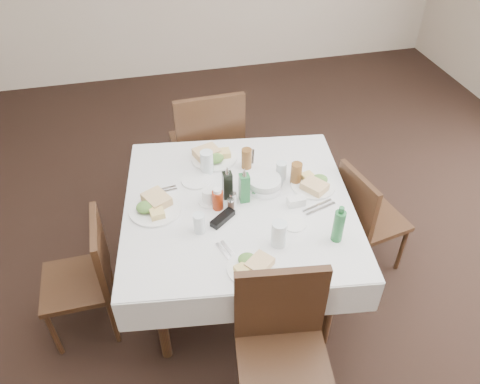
% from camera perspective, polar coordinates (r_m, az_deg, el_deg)
% --- Properties ---
extents(ground_plane, '(7.00, 7.00, 0.00)m').
position_cam_1_polar(ground_plane, '(3.19, 4.10, -13.15)').
color(ground_plane, black).
extents(room_shell, '(6.04, 7.04, 2.80)m').
position_cam_1_polar(room_shell, '(2.09, 6.36, 16.07)').
color(room_shell, beige).
rests_on(room_shell, ground).
extents(dining_table, '(1.48, 1.48, 0.76)m').
position_cam_1_polar(dining_table, '(2.77, -0.20, -2.49)').
color(dining_table, black).
rests_on(dining_table, ground).
extents(chair_north, '(0.51, 0.51, 1.04)m').
position_cam_1_polar(chair_north, '(3.50, -3.92, 5.95)').
color(chair_north, black).
rests_on(chair_north, ground).
extents(chair_south, '(0.50, 0.50, 0.94)m').
position_cam_1_polar(chair_south, '(2.39, 5.16, -17.87)').
color(chair_south, black).
rests_on(chair_south, ground).
extents(chair_east, '(0.46, 0.46, 0.82)m').
position_cam_1_polar(chair_east, '(3.17, 14.89, -2.70)').
color(chair_east, black).
rests_on(chair_east, ground).
extents(chair_west, '(0.40, 0.40, 0.83)m').
position_cam_1_polar(chair_west, '(2.86, -18.02, -9.29)').
color(chair_west, black).
rests_on(chair_west, ground).
extents(meal_north, '(0.30, 0.30, 0.07)m').
position_cam_1_polar(meal_north, '(3.03, -3.33, 4.42)').
color(meal_north, white).
rests_on(meal_north, dining_table).
extents(meal_south, '(0.25, 0.25, 0.05)m').
position_cam_1_polar(meal_south, '(2.35, 1.50, -8.92)').
color(meal_south, white).
rests_on(meal_south, dining_table).
extents(meal_east, '(0.27, 0.27, 0.06)m').
position_cam_1_polar(meal_east, '(2.84, 9.03, 0.99)').
color(meal_east, white).
rests_on(meal_east, dining_table).
extents(meal_west, '(0.30, 0.30, 0.06)m').
position_cam_1_polar(meal_west, '(2.69, -10.43, -1.70)').
color(meal_west, white).
rests_on(meal_west, dining_table).
extents(side_plate_a, '(0.18, 0.18, 0.01)m').
position_cam_1_polar(side_plate_a, '(2.87, -5.38, 1.46)').
color(side_plate_a, white).
rests_on(side_plate_a, dining_table).
extents(side_plate_b, '(0.14, 0.14, 0.01)m').
position_cam_1_polar(side_plate_b, '(2.59, 6.61, -3.80)').
color(side_plate_b, white).
rests_on(side_plate_b, dining_table).
extents(water_n, '(0.08, 0.08, 0.15)m').
position_cam_1_polar(water_n, '(2.90, -4.07, 3.65)').
color(water_n, silver).
rests_on(water_n, dining_table).
extents(water_s, '(0.08, 0.08, 0.15)m').
position_cam_1_polar(water_s, '(2.43, 4.78, -5.11)').
color(water_s, silver).
rests_on(water_s, dining_table).
extents(water_e, '(0.06, 0.06, 0.12)m').
position_cam_1_polar(water_e, '(2.85, 5.05, 2.58)').
color(water_e, silver).
rests_on(water_e, dining_table).
extents(water_w, '(0.06, 0.06, 0.12)m').
position_cam_1_polar(water_w, '(2.51, -4.99, -3.80)').
color(water_w, silver).
rests_on(water_w, dining_table).
extents(iced_tea_a, '(0.06, 0.06, 0.13)m').
position_cam_1_polar(iced_tea_a, '(2.93, 0.81, 4.11)').
color(iced_tea_a, brown).
rests_on(iced_tea_a, dining_table).
extents(iced_tea_b, '(0.07, 0.07, 0.14)m').
position_cam_1_polar(iced_tea_b, '(2.83, 6.86, 2.26)').
color(iced_tea_b, brown).
rests_on(iced_tea_b, dining_table).
extents(bread_basket, '(0.22, 0.22, 0.07)m').
position_cam_1_polar(bread_basket, '(2.79, 2.99, 1.04)').
color(bread_basket, silver).
rests_on(bread_basket, dining_table).
extents(oil_cruet_dark, '(0.05, 0.05, 0.22)m').
position_cam_1_polar(oil_cruet_dark, '(2.69, -1.54, 0.96)').
color(oil_cruet_dark, black).
rests_on(oil_cruet_dark, dining_table).
extents(oil_cruet_green, '(0.06, 0.06, 0.23)m').
position_cam_1_polar(oil_cruet_green, '(2.66, 0.53, 0.63)').
color(oil_cruet_green, '#257038').
rests_on(oil_cruet_green, dining_table).
extents(ketchup_bottle, '(0.06, 0.06, 0.14)m').
position_cam_1_polar(ketchup_bottle, '(2.64, -2.74, -0.89)').
color(ketchup_bottle, '#9F2D0F').
rests_on(ketchup_bottle, dining_table).
extents(salt_shaker, '(0.04, 0.04, 0.09)m').
position_cam_1_polar(salt_shaker, '(2.66, -0.85, -0.91)').
color(salt_shaker, white).
rests_on(salt_shaker, dining_table).
extents(pepper_shaker, '(0.04, 0.04, 0.08)m').
position_cam_1_polar(pepper_shaker, '(2.64, -1.13, -1.54)').
color(pepper_shaker, '#463128').
rests_on(pepper_shaker, dining_table).
extents(coffee_mug, '(0.13, 0.12, 0.09)m').
position_cam_1_polar(coffee_mug, '(2.69, -3.77, -0.55)').
color(coffee_mug, white).
rests_on(coffee_mug, dining_table).
extents(sunglasses, '(0.16, 0.14, 0.03)m').
position_cam_1_polar(sunglasses, '(2.59, -2.13, -3.22)').
color(sunglasses, black).
rests_on(sunglasses, dining_table).
extents(green_bottle, '(0.06, 0.06, 0.23)m').
position_cam_1_polar(green_bottle, '(2.48, 11.93, -4.02)').
color(green_bottle, '#257038').
rests_on(green_bottle, dining_table).
extents(sugar_caddy, '(0.10, 0.06, 0.05)m').
position_cam_1_polar(sugar_caddy, '(2.70, 6.86, -1.10)').
color(sugar_caddy, white).
rests_on(sugar_caddy, dining_table).
extents(cutlery_n, '(0.08, 0.16, 0.01)m').
position_cam_1_polar(cutlery_n, '(3.06, 1.36, 4.35)').
color(cutlery_n, silver).
rests_on(cutlery_n, dining_table).
extents(cutlery_s, '(0.10, 0.19, 0.01)m').
position_cam_1_polar(cutlery_s, '(2.42, -1.41, -7.51)').
color(cutlery_s, silver).
rests_on(cutlery_s, dining_table).
extents(cutlery_e, '(0.21, 0.11, 0.01)m').
position_cam_1_polar(cutlery_e, '(2.71, 9.60, -1.85)').
color(cutlery_e, silver).
rests_on(cutlery_e, dining_table).
extents(cutlery_w, '(0.17, 0.06, 0.01)m').
position_cam_1_polar(cutlery_w, '(2.82, -9.40, 0.17)').
color(cutlery_w, silver).
rests_on(cutlery_w, dining_table).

